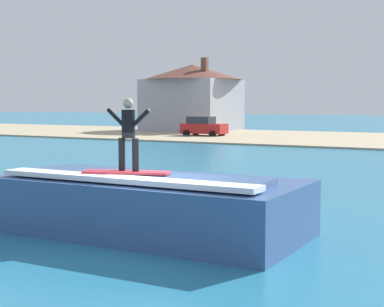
# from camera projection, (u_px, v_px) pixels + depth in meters

# --- Properties ---
(ground_plane) EXTENTS (260.00, 260.00, 0.00)m
(ground_plane) POSITION_uv_depth(u_px,v_px,m) (158.00, 242.00, 13.85)
(ground_plane) COLOR teal
(wave_crest) EXTENTS (7.51, 3.55, 1.52)m
(wave_crest) POSITION_uv_depth(u_px,v_px,m) (149.00, 204.00, 14.70)
(wave_crest) COLOR #345387
(wave_crest) RESTS_ON ground_plane
(surfboard) EXTENTS (2.11, 1.09, 0.06)m
(surfboard) POSITION_uv_depth(u_px,v_px,m) (126.00, 172.00, 14.25)
(surfboard) COLOR #D8333F
(surfboard) RESTS_ON wave_crest
(surfer) EXTENTS (1.23, 0.32, 1.73)m
(surfer) POSITION_uv_depth(u_px,v_px,m) (128.00, 130.00, 14.19)
(surfer) COLOR black
(surfer) RESTS_ON surfboard
(car_near_shore) EXTENTS (4.11, 2.09, 1.86)m
(car_near_shore) POSITION_uv_depth(u_px,v_px,m) (203.00, 127.00, 54.79)
(car_near_shore) COLOR red
(car_near_shore) RESTS_ON ground_plane
(house_with_chimney) EXTENTS (10.69, 10.69, 7.77)m
(house_with_chimney) POSITION_uv_depth(u_px,v_px,m) (192.00, 95.00, 64.66)
(house_with_chimney) COLOR #9EA3AD
(house_with_chimney) RESTS_ON ground_plane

